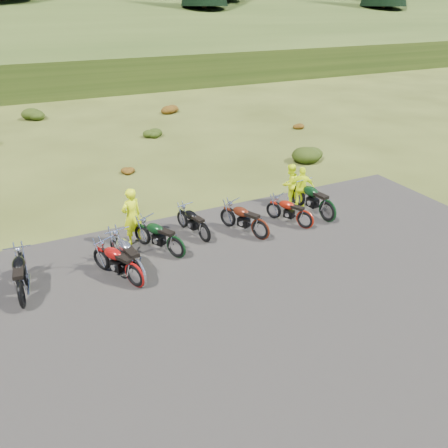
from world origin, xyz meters
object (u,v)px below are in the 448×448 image
person_middle (132,217)px  motorcycle_0 (25,307)px  motorcycle_7 (326,222)px  motorcycle_3 (140,285)px

person_middle → motorcycle_0: bearing=11.6°
motorcycle_0 → motorcycle_7: 10.26m
motorcycle_0 → person_middle: 4.21m
motorcycle_3 → person_middle: 2.66m
motorcycle_0 → motorcycle_3: (3.03, -0.35, 0.00)m
motorcycle_0 → motorcycle_7: motorcycle_7 is taller
motorcycle_7 → person_middle: 6.95m
motorcycle_0 → person_middle: size_ratio=1.15×
motorcycle_7 → person_middle: size_ratio=1.22×
motorcycle_0 → person_middle: person_middle is taller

